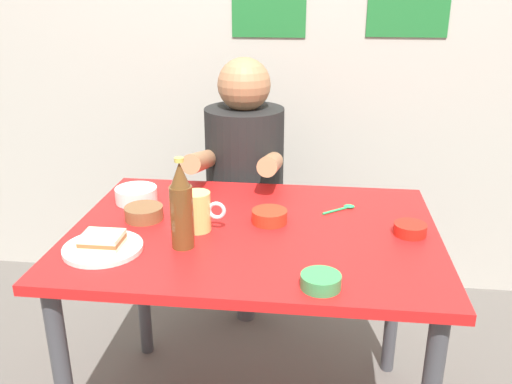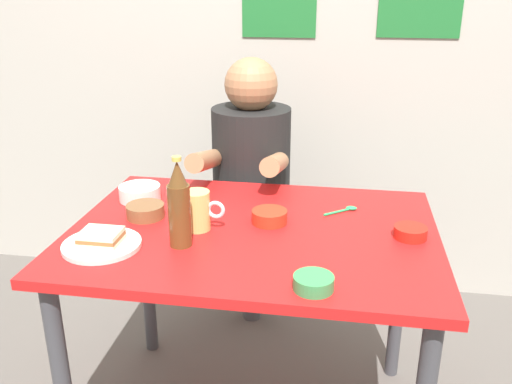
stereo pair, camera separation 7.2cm
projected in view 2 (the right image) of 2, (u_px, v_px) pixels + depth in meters
The scene contains 14 objects.
wall_back at pixel (293, 15), 2.42m from camera, with size 4.40×0.09×2.60m.
dining_table at pixel (253, 256), 1.69m from camera, with size 1.10×0.80×0.74m.
stool at pixel (252, 249), 2.39m from camera, with size 0.34×0.34×0.45m.
person_seated at pixel (251, 158), 2.23m from camera, with size 0.33×0.56×0.72m.
plate_orange at pixel (102, 245), 1.53m from camera, with size 0.22×0.22×0.01m, color silver.
sandwich at pixel (101, 237), 1.53m from camera, with size 0.11×0.09×0.04m.
beer_mug at pixel (198, 210), 1.63m from camera, with size 0.13×0.08×0.12m.
beer_bottle at pixel (179, 206), 1.51m from camera, with size 0.06×0.06×0.26m.
sambal_bowl_red at pixel (410, 232), 1.59m from camera, with size 0.10×0.10×0.03m.
sauce_bowl_chili at pixel (269, 216), 1.69m from camera, with size 0.11×0.11×0.04m.
rice_bowl_white at pixel (140, 192), 1.86m from camera, with size 0.14×0.14×0.05m.
dip_bowl_green at pixel (314, 282), 1.32m from camera, with size 0.10×0.10×0.03m.
condiment_bowl_brown at pixel (145, 210), 1.73m from camera, with size 0.12×0.12×0.04m.
spoon at pixel (346, 210), 1.78m from camera, with size 0.11×0.08×0.01m.
Camera 2 is at (0.25, -1.48, 1.43)m, focal length 38.39 mm.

